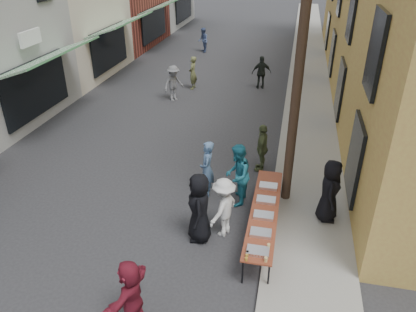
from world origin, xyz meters
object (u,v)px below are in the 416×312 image
at_px(catering_tray_sausage, 258,251).
at_px(server, 330,191).
at_px(serving_table, 264,211).
at_px(guest_front_a, 199,208).
at_px(utility_pole_near, 301,49).
at_px(guest_front_c, 237,175).

bearing_deg(catering_tray_sausage, server, 57.37).
distance_m(serving_table, catering_tray_sausage, 1.65).
bearing_deg(server, guest_front_a, 114.65).
relative_size(serving_table, server, 2.24).
relative_size(utility_pole_near, catering_tray_sausage, 18.00).
relative_size(serving_table, guest_front_c, 2.12).
height_order(utility_pole_near, serving_table, utility_pole_near).
relative_size(catering_tray_sausage, server, 0.28).
distance_m(serving_table, guest_front_c, 1.56).
distance_m(catering_tray_sausage, server, 3.03).
height_order(guest_front_a, guest_front_c, guest_front_a).
xyz_separation_m(serving_table, guest_front_a, (-1.60, -0.54, 0.24)).
distance_m(serving_table, server, 1.88).
distance_m(utility_pole_near, guest_front_a, 4.70).
xyz_separation_m(utility_pole_near, guest_front_c, (-1.41, -0.46, -3.56)).
distance_m(serving_table, guest_front_a, 1.71).
height_order(catering_tray_sausage, guest_front_a, guest_front_a).
bearing_deg(catering_tray_sausage, utility_pole_near, 81.54).
distance_m(utility_pole_near, guest_front_c, 3.85).
relative_size(utility_pole_near, server, 5.03).
bearing_deg(guest_front_a, utility_pole_near, 124.25).
distance_m(catering_tray_sausage, guest_front_a, 1.95).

